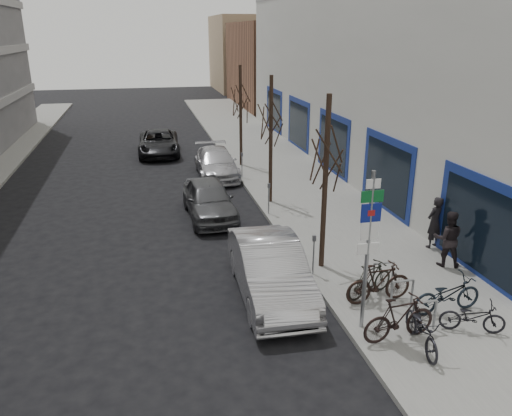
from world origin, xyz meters
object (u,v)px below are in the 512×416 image
highway_sign_pole (368,242)px  parked_car_front (270,269)px  meter_mid (269,196)px  lane_car (159,143)px  tree_far (240,92)px  bike_near_right (399,318)px  parked_car_mid (209,199)px  bike_mid_curb (448,292)px  bike_mid_inner (370,279)px  bike_far_inner (379,282)px  tree_mid (271,110)px  bike_far_curb (473,314)px  pedestrian_far (448,238)px  tree_near (327,142)px  meter_back (242,162)px  bike_near_left (422,327)px  meter_front (314,251)px  parked_car_back (216,163)px  pedestrian_near (434,222)px  bike_rack (402,291)px

highway_sign_pole → parked_car_front: (-1.79, 2.29, -1.63)m
meter_mid → highway_sign_pole: bearing=-88.3°
highway_sign_pole → lane_car: (-4.11, 20.67, -1.74)m
tree_far → bike_near_right: size_ratio=2.87×
tree_far → parked_car_mid: (-2.80, -7.48, -3.34)m
highway_sign_pole → bike_mid_curb: (2.45, 0.17, -1.71)m
bike_mid_inner → lane_car: (-4.96, 19.26, 0.06)m
bike_far_inner → parked_car_front: parked_car_front is taller
meter_mid → bike_near_right: size_ratio=0.66×
bike_mid_curb → tree_mid: bearing=9.6°
bike_far_curb → lane_car: size_ratio=0.30×
bike_near_right → pedestrian_far: (3.41, 3.37, 0.34)m
tree_near → meter_back: (-0.45, 10.50, -3.19)m
meter_mid → meter_back: (0.00, 5.50, 0.00)m
bike_near_right → bike_mid_curb: size_ratio=0.98×
bike_near_left → meter_front: bearing=114.3°
parked_car_front → parked_car_back: (0.38, 12.73, -0.11)m
bike_far_inner → parked_car_back: parked_car_back is taller
parked_car_front → pedestrian_near: 6.44m
pedestrian_far → tree_near: bearing=11.3°
highway_sign_pole → pedestrian_far: size_ratio=2.29×
tree_far → bike_mid_inner: 15.51m
meter_mid → parked_car_mid: parked_car_mid is taller
bike_far_curb → lane_car: lane_car is taller
meter_mid → bike_near_right: (0.86, -9.21, -0.18)m
tree_mid → pedestrian_near: (4.20, -5.98, -3.05)m
bike_mid_inner → parked_car_back: parked_car_back is taller
meter_front → bike_far_curb: 4.72m
tree_near → lane_car: size_ratio=1.07×
bike_mid_curb → bike_far_curb: bearing=-178.0°
highway_sign_pole → meter_front: bearing=94.7°
bike_far_curb → parked_car_mid: bearing=50.7°
bike_near_right → bike_far_curb: size_ratio=1.23×
highway_sign_pole → pedestrian_far: highway_sign_pole is taller
bike_near_left → parked_car_front: size_ratio=0.36×
tree_mid → bike_near_right: size_ratio=2.87×
bike_near_left → parked_car_back: (-2.39, 16.13, 0.01)m
bike_far_inner → lane_car: 20.26m
tree_far → bike_rack: bearing=-85.7°
parked_car_back → meter_front: bearing=-83.4°
bike_near_right → meter_back: bearing=-2.0°
meter_front → meter_mid: size_ratio=1.00×
tree_mid → parked_car_mid: tree_mid is taller
bike_rack → parked_car_back: size_ratio=0.46×
meter_back → bike_mid_curb: size_ratio=0.65×
meter_back → parked_car_mid: size_ratio=0.28×
highway_sign_pole → bike_rack: highway_sign_pole is taller
parked_car_front → bike_mid_curb: bearing=-24.8°
lane_car → bike_mid_inner: bearing=-73.4°
tree_near → tree_far: (0.00, 13.00, 0.00)m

